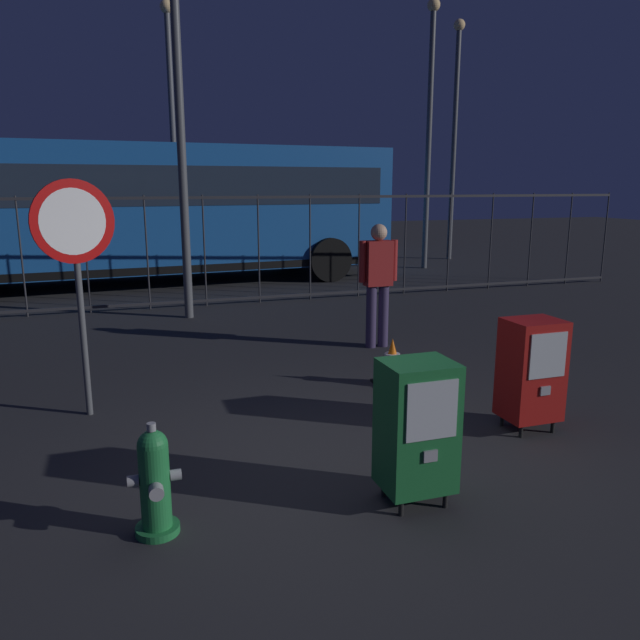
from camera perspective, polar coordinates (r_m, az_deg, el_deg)
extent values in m
plane|color=#262628|center=(5.01, 1.15, -13.23)|extent=(60.00, 60.00, 0.00)
cylinder|color=#1E7238|center=(4.25, -14.90, -18.32)|extent=(0.28, 0.28, 0.05)
cylinder|color=#1E7238|center=(4.11, -15.14, -14.71)|extent=(0.19, 0.19, 0.55)
sphere|color=#1E7238|center=(3.99, -15.37, -11.19)|extent=(0.19, 0.19, 0.19)
cylinder|color=gray|center=(3.95, -15.47, -9.60)|extent=(0.06, 0.06, 0.05)
cylinder|color=gray|center=(3.98, -15.03, -15.23)|extent=(0.09, 0.08, 0.09)
cylinder|color=gray|center=(4.08, -17.06, -14.16)|extent=(0.07, 0.07, 0.07)
cylinder|color=gray|center=(4.09, -13.32, -13.87)|extent=(0.07, 0.07, 0.07)
cylinder|color=black|center=(5.73, 18.24, -9.80)|extent=(0.04, 0.04, 0.12)
cylinder|color=black|center=(5.93, 20.88, -9.24)|extent=(0.04, 0.04, 0.12)
cylinder|color=black|center=(5.94, 16.62, -8.89)|extent=(0.04, 0.04, 0.12)
cylinder|color=black|center=(6.13, 19.22, -8.39)|extent=(0.04, 0.04, 0.12)
cube|color=#9E1411|center=(5.77, 19.10, -4.35)|extent=(0.48, 0.40, 0.90)
cube|color=#B2B7BF|center=(5.57, 20.51, -3.13)|extent=(0.36, 0.01, 0.40)
cube|color=gray|center=(5.66, 20.28, -6.21)|extent=(0.10, 0.02, 0.08)
cylinder|color=black|center=(4.32, 7.57, -16.93)|extent=(0.04, 0.04, 0.12)
cylinder|color=black|center=(4.46, 11.61, -16.06)|extent=(0.04, 0.04, 0.12)
cylinder|color=black|center=(4.54, 5.97, -15.33)|extent=(0.04, 0.04, 0.12)
cylinder|color=black|center=(4.68, 9.84, -14.57)|extent=(0.04, 0.04, 0.12)
cube|color=#19602D|center=(4.28, 8.99, -9.68)|extent=(0.48, 0.40, 0.90)
cube|color=#B2B7BF|center=(4.05, 10.43, -8.33)|extent=(0.36, 0.01, 0.40)
cube|color=gray|center=(4.17, 10.27, -12.39)|extent=(0.10, 0.02, 0.08)
cylinder|color=#4C4F54|center=(6.11, -21.45, 1.50)|extent=(0.06, 0.06, 2.20)
cylinder|color=red|center=(6.00, -22.03, 8.51)|extent=(0.71, 0.31, 0.76)
cylinder|color=white|center=(5.99, -22.04, 8.51)|extent=(0.56, 0.23, 0.60)
cylinder|color=#382D51|center=(8.30, 4.79, 0.30)|extent=(0.14, 0.14, 0.85)
cylinder|color=#382D51|center=(8.37, 5.92, 0.39)|extent=(0.14, 0.14, 0.85)
cube|color=maroon|center=(8.21, 5.46, 5.29)|extent=(0.36, 0.20, 0.60)
sphere|color=tan|center=(8.17, 5.52, 8.15)|extent=(0.22, 0.22, 0.22)
cylinder|color=maroon|center=(8.12, 3.98, 5.45)|extent=(0.09, 0.09, 0.55)
cylinder|color=maroon|center=(8.31, 6.92, 5.55)|extent=(0.09, 0.09, 0.55)
cube|color=black|center=(6.87, 6.69, -5.89)|extent=(0.36, 0.36, 0.03)
cone|color=orange|center=(6.80, 6.75, -3.77)|extent=(0.28, 0.28, 0.50)
cylinder|color=white|center=(6.78, 6.76, -3.36)|extent=(0.17, 0.17, 0.06)
cube|color=#2D2D33|center=(11.21, -10.93, 11.15)|extent=(18.00, 0.04, 0.05)
cube|color=#2D2D33|center=(11.40, -10.55, 1.82)|extent=(18.00, 0.04, 0.05)
cylinder|color=#2D2D33|center=(11.26, -26.08, 5.26)|extent=(0.03, 0.03, 2.00)
cylinder|color=#2D2D33|center=(11.17, -20.98, 5.66)|extent=(0.03, 0.03, 2.00)
cylinder|color=#2D2D33|center=(11.18, -15.84, 6.01)|extent=(0.03, 0.03, 2.00)
cylinder|color=#2D2D33|center=(11.27, -10.73, 6.32)|extent=(0.03, 0.03, 2.00)
cylinder|color=#2D2D33|center=(11.45, -5.74, 6.57)|extent=(0.03, 0.03, 2.00)
cylinder|color=#2D2D33|center=(11.71, -0.93, 6.76)|extent=(0.03, 0.03, 2.00)
cylinder|color=#2D2D33|center=(12.05, 3.64, 6.90)|extent=(0.03, 0.03, 2.00)
cylinder|color=#2D2D33|center=(12.46, 7.93, 6.99)|extent=(0.03, 0.03, 2.00)
cylinder|color=#2D2D33|center=(12.93, 11.93, 7.04)|extent=(0.03, 0.03, 2.00)
cylinder|color=#2D2D33|center=(13.46, 15.64, 7.06)|extent=(0.03, 0.03, 2.00)
cylinder|color=#2D2D33|center=(14.05, 19.05, 7.05)|extent=(0.03, 0.03, 2.00)
cylinder|color=#2D2D33|center=(14.68, 22.17, 7.01)|extent=(0.03, 0.03, 2.00)
cylinder|color=#2D2D33|center=(15.35, 25.04, 6.97)|extent=(0.03, 0.03, 2.00)
cube|color=#19519E|center=(14.14, -15.22, 10.07)|extent=(10.64, 3.20, 2.65)
cube|color=#1E2838|center=(14.13, -15.33, 12.00)|extent=(10.02, 3.18, 0.80)
cube|color=black|center=(14.23, -14.94, 5.14)|extent=(10.44, 3.20, 0.16)
cylinder|color=black|center=(14.00, 0.90, 5.65)|extent=(1.02, 0.35, 1.00)
cylinder|color=black|center=(16.31, -2.60, 6.62)|extent=(1.02, 0.35, 1.00)
cube|color=#19519E|center=(18.98, -11.99, 10.75)|extent=(10.63, 3.11, 2.65)
cube|color=#1E2838|center=(18.97, -12.06, 12.19)|extent=(10.00, 3.09, 0.80)
cube|color=black|center=(19.05, -11.83, 7.07)|extent=(10.42, 3.10, 0.16)
cylinder|color=black|center=(18.41, 0.00, 7.30)|extent=(1.01, 0.34, 1.00)
cylinder|color=black|center=(20.82, -1.83, 7.90)|extent=(1.01, 0.34, 1.00)
cylinder|color=black|center=(17.95, -23.42, 6.14)|extent=(1.01, 0.34, 1.00)
cylinder|color=black|center=(20.41, -22.48, 6.88)|extent=(1.01, 0.34, 1.00)
cylinder|color=#4C4F54|center=(18.70, 12.37, 15.38)|extent=(0.14, 0.14, 6.39)
sphere|color=#FFD18C|center=(19.16, 12.88, 25.26)|extent=(0.32, 0.32, 0.32)
cylinder|color=#4C4F54|center=(16.47, 10.09, 15.84)|extent=(0.14, 0.14, 6.36)
sphere|color=#FFD18C|center=(16.99, 10.56, 26.94)|extent=(0.32, 0.32, 0.32)
cylinder|color=#4C4F54|center=(10.41, -13.19, 22.67)|extent=(0.14, 0.14, 8.13)
cylinder|color=#4C4F54|center=(15.98, -13.50, 15.42)|extent=(0.14, 0.14, 6.15)
sphere|color=#FFD18C|center=(16.47, -14.13, 26.50)|extent=(0.32, 0.32, 0.32)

